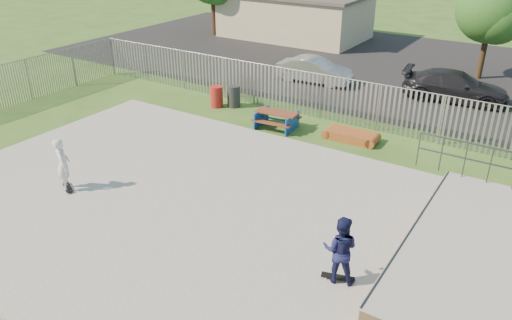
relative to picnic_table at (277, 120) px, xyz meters
The scene contains 17 objects.
ground 6.97m from the picnic_table, 89.91° to the right, with size 120.00×120.00×0.00m, color #345D1F.
concrete_slab 6.97m from the picnic_table, 89.91° to the right, with size 15.00×12.00×0.15m, color gray.
quarter_pipe 11.20m from the picnic_table, 31.92° to the right, with size 5.50×7.05×2.19m.
fence 2.66m from the picnic_table, 66.95° to the right, with size 26.04×16.02×2.00m.
picnic_table is the anchor object (origin of this frame).
funbox 3.20m from the picnic_table, ahead, with size 1.87×0.99×0.37m.
trash_bin_red 3.81m from the picnic_table, 168.28° to the left, with size 0.59×0.59×0.99m, color #A51F19.
trash_bin_grey 3.30m from the picnic_table, 158.23° to the left, with size 0.61×0.61×1.02m, color #28292B.
parking_lot 12.04m from the picnic_table, 89.95° to the left, with size 40.00×18.00×0.02m, color black.
car_silver 6.88m from the picnic_table, 103.49° to the left, with size 1.40×4.02×1.32m, color silver.
car_dark 9.40m from the picnic_table, 54.67° to the left, with size 1.99×4.90×1.42m, color black.
building 17.96m from the picnic_table, 116.48° to the left, with size 10.40×6.40×3.20m.
tree_mid 13.98m from the picnic_table, 65.06° to the left, with size 3.62×3.62×5.58m.
skateboard_a 10.06m from the picnic_table, 50.84° to the right, with size 0.82×0.42×0.08m.
skateboard_b 8.89m from the picnic_table, 108.86° to the right, with size 0.80×0.54×0.08m.
skater_navy 10.08m from the picnic_table, 50.84° to the right, with size 0.85×0.66×1.75m, color #151843.
skater_white 8.92m from the picnic_table, 108.86° to the right, with size 0.64×0.42×1.75m, color silver.
Camera 1 is at (9.88, -9.99, 8.07)m, focal length 35.00 mm.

